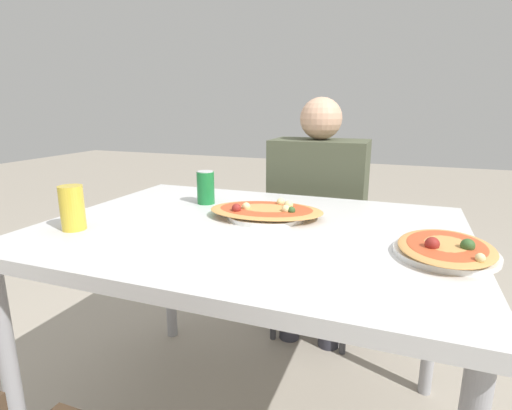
{
  "coord_description": "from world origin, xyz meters",
  "views": [
    {
      "loc": [
        0.44,
        -1.11,
        1.13
      ],
      "look_at": [
        0.01,
        0.03,
        0.82
      ],
      "focal_mm": 28.0,
      "sensor_mm": 36.0,
      "label": 1
    }
  ],
  "objects_px": {
    "pizza_main": "(266,211)",
    "drink_glass": "(72,208)",
    "dining_table": "(250,247)",
    "chair_far_seated": "(321,233)",
    "soda_can": "(206,187)",
    "person_seated": "(317,201)",
    "pizza_second": "(446,249)"
  },
  "relations": [
    {
      "from": "pizza_main",
      "to": "chair_far_seated",
      "type": "bearing_deg",
      "value": 85.72
    },
    {
      "from": "dining_table",
      "to": "pizza_second",
      "type": "distance_m",
      "value": 0.56
    },
    {
      "from": "pizza_main",
      "to": "person_seated",
      "type": "bearing_deg",
      "value": 84.9
    },
    {
      "from": "dining_table",
      "to": "drink_glass",
      "type": "distance_m",
      "value": 0.55
    },
    {
      "from": "pizza_main",
      "to": "pizza_second",
      "type": "xyz_separation_m",
      "value": [
        0.54,
        -0.18,
        -0.0
      ]
    },
    {
      "from": "person_seated",
      "to": "soda_can",
      "type": "distance_m",
      "value": 0.6
    },
    {
      "from": "soda_can",
      "to": "pizza_second",
      "type": "height_order",
      "value": "soda_can"
    },
    {
      "from": "person_seated",
      "to": "pizza_second",
      "type": "xyz_separation_m",
      "value": [
        0.48,
        -0.76,
        0.09
      ]
    },
    {
      "from": "chair_far_seated",
      "to": "drink_glass",
      "type": "bearing_deg",
      "value": 61.68
    },
    {
      "from": "person_seated",
      "to": "pizza_second",
      "type": "distance_m",
      "value": 0.91
    },
    {
      "from": "drink_glass",
      "to": "pizza_main",
      "type": "bearing_deg",
      "value": 33.42
    },
    {
      "from": "chair_far_seated",
      "to": "pizza_second",
      "type": "xyz_separation_m",
      "value": [
        0.48,
        -0.87,
        0.28
      ]
    },
    {
      "from": "chair_far_seated",
      "to": "drink_glass",
      "type": "height_order",
      "value": "drink_glass"
    },
    {
      "from": "chair_far_seated",
      "to": "soda_can",
      "type": "distance_m",
      "value": 0.75
    },
    {
      "from": "drink_glass",
      "to": "soda_can",
      "type": "bearing_deg",
      "value": 62.98
    },
    {
      "from": "drink_glass",
      "to": "pizza_second",
      "type": "bearing_deg",
      "value": 8.43
    },
    {
      "from": "soda_can",
      "to": "pizza_second",
      "type": "distance_m",
      "value": 0.86
    },
    {
      "from": "person_seated",
      "to": "soda_can",
      "type": "bearing_deg",
      "value": 55.34
    },
    {
      "from": "soda_can",
      "to": "pizza_second",
      "type": "xyz_separation_m",
      "value": [
        0.82,
        -0.28,
        -0.04
      ]
    },
    {
      "from": "chair_far_seated",
      "to": "pizza_main",
      "type": "relative_size",
      "value": 2.14
    },
    {
      "from": "pizza_main",
      "to": "soda_can",
      "type": "relative_size",
      "value": 3.29
    },
    {
      "from": "person_seated",
      "to": "dining_table",
      "type": "bearing_deg",
      "value": 84.47
    },
    {
      "from": "drink_glass",
      "to": "pizza_second",
      "type": "distance_m",
      "value": 1.05
    },
    {
      "from": "dining_table",
      "to": "pizza_main",
      "type": "distance_m",
      "value": 0.14
    },
    {
      "from": "chair_far_seated",
      "to": "drink_glass",
      "type": "xyz_separation_m",
      "value": [
        -0.55,
        -1.03,
        0.33
      ]
    },
    {
      "from": "chair_far_seated",
      "to": "person_seated",
      "type": "height_order",
      "value": "person_seated"
    },
    {
      "from": "dining_table",
      "to": "soda_can",
      "type": "xyz_separation_m",
      "value": [
        -0.26,
        0.21,
        0.13
      ]
    },
    {
      "from": "chair_far_seated",
      "to": "drink_glass",
      "type": "distance_m",
      "value": 1.21
    },
    {
      "from": "soda_can",
      "to": "drink_glass",
      "type": "relative_size",
      "value": 0.93
    },
    {
      "from": "dining_table",
      "to": "person_seated",
      "type": "height_order",
      "value": "person_seated"
    },
    {
      "from": "pizza_main",
      "to": "drink_glass",
      "type": "height_order",
      "value": "drink_glass"
    },
    {
      "from": "soda_can",
      "to": "drink_glass",
      "type": "bearing_deg",
      "value": -117.02
    }
  ]
}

